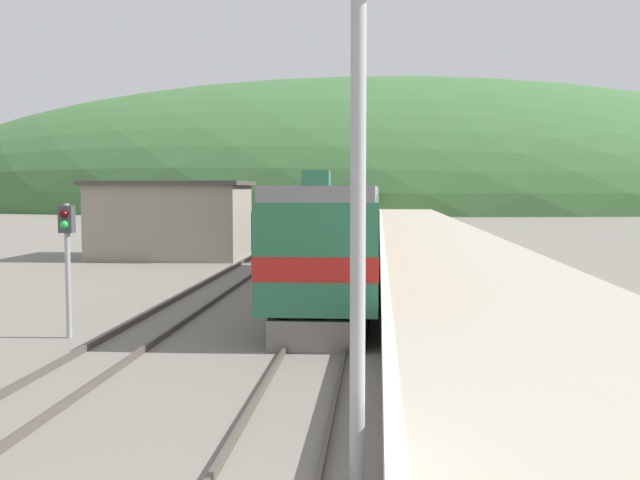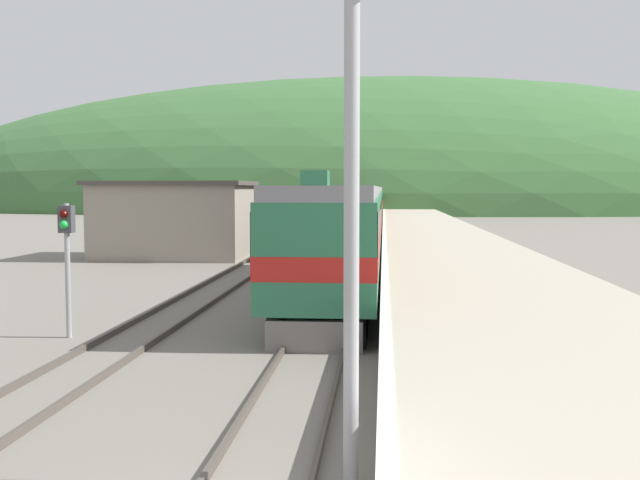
{
  "view_description": "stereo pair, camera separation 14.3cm",
  "coord_description": "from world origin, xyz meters",
  "px_view_note": "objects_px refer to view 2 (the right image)",
  "views": [
    {
      "loc": [
        1.49,
        -7.13,
        3.93
      ],
      "look_at": [
        -0.28,
        15.36,
        2.35
      ],
      "focal_mm": 42.0,
      "sensor_mm": 36.0,
      "label": 1
    },
    {
      "loc": [
        1.63,
        -7.11,
        3.93
      ],
      "look_at": [
        -0.28,
        15.36,
        2.35
      ],
      "focal_mm": 42.0,
      "sensor_mm": 36.0,
      "label": 2
    }
  ],
  "objects_px": {
    "carriage_fourth": "(370,202)",
    "signal_post_siding": "(67,241)",
    "carriage_second": "(358,215)",
    "express_train_lead_car": "(339,236)",
    "carriage_third": "(366,206)",
    "signal_mast_main": "(352,38)"
  },
  "relations": [
    {
      "from": "express_train_lead_car",
      "to": "signal_mast_main",
      "type": "bearing_deg",
      "value": -86.05
    },
    {
      "from": "signal_mast_main",
      "to": "signal_post_siding",
      "type": "xyz_separation_m",
      "value": [
        -7.81,
        9.27,
        -3.26
      ]
    },
    {
      "from": "carriage_second",
      "to": "carriage_third",
      "type": "xyz_separation_m",
      "value": [
        0.0,
        21.57,
        0.0
      ]
    },
    {
      "from": "carriage_second",
      "to": "carriage_fourth",
      "type": "bearing_deg",
      "value": 90.0
    },
    {
      "from": "carriage_fourth",
      "to": "carriage_second",
      "type": "bearing_deg",
      "value": -90.0
    },
    {
      "from": "carriage_second",
      "to": "signal_post_siding",
      "type": "xyz_separation_m",
      "value": [
        -6.59,
        -30.12,
        0.37
      ]
    },
    {
      "from": "signal_post_siding",
      "to": "express_train_lead_car",
      "type": "bearing_deg",
      "value": 52.32
    },
    {
      "from": "carriage_third",
      "to": "express_train_lead_car",
      "type": "bearing_deg",
      "value": -90.0
    },
    {
      "from": "carriage_third",
      "to": "carriage_fourth",
      "type": "height_order",
      "value": "same"
    },
    {
      "from": "express_train_lead_car",
      "to": "signal_post_siding",
      "type": "bearing_deg",
      "value": -127.68
    },
    {
      "from": "carriage_second",
      "to": "express_train_lead_car",
      "type": "bearing_deg",
      "value": -90.0
    },
    {
      "from": "carriage_second",
      "to": "carriage_third",
      "type": "relative_size",
      "value": 1.0
    },
    {
      "from": "carriage_third",
      "to": "signal_mast_main",
      "type": "distance_m",
      "value": 61.08
    },
    {
      "from": "carriage_second",
      "to": "signal_mast_main",
      "type": "bearing_deg",
      "value": -88.21
    },
    {
      "from": "carriage_fourth",
      "to": "signal_post_siding",
      "type": "relative_size",
      "value": 5.87
    },
    {
      "from": "carriage_fourth",
      "to": "signal_post_siding",
      "type": "distance_m",
      "value": 73.55
    },
    {
      "from": "carriage_second",
      "to": "signal_post_siding",
      "type": "bearing_deg",
      "value": -102.34
    },
    {
      "from": "express_train_lead_car",
      "to": "carriage_third",
      "type": "relative_size",
      "value": 0.98
    },
    {
      "from": "express_train_lead_car",
      "to": "signal_mast_main",
      "type": "relative_size",
      "value": 2.3
    },
    {
      "from": "carriage_second",
      "to": "carriage_third",
      "type": "height_order",
      "value": "same"
    },
    {
      "from": "express_train_lead_car",
      "to": "signal_post_siding",
      "type": "xyz_separation_m",
      "value": [
        -6.59,
        -8.53,
        0.36
      ]
    },
    {
      "from": "carriage_fourth",
      "to": "signal_post_siding",
      "type": "xyz_separation_m",
      "value": [
        -6.59,
        -73.26,
        0.37
      ]
    }
  ]
}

